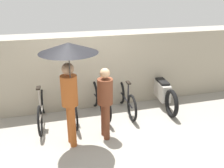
{
  "coord_description": "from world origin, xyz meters",
  "views": [
    {
      "loc": [
        -0.91,
        -4.22,
        2.98
      ],
      "look_at": [
        0.53,
        0.82,
        1.0
      ],
      "focal_mm": 40.0,
      "sensor_mm": 36.0,
      "label": 1
    }
  ],
  "objects_px": {
    "parked_bicycle_2": "(99,99)",
    "pedestrian_leading": "(69,66)",
    "parked_bicycle_3": "(126,99)",
    "pedestrian_center": "(105,99)",
    "motorcycle": "(162,91)",
    "parked_bicycle_1": "(71,104)",
    "parked_bicycle_0": "(42,109)"
  },
  "relations": [
    {
      "from": "pedestrian_leading",
      "to": "pedestrian_center",
      "type": "xyz_separation_m",
      "value": [
        0.71,
        0.16,
        -0.8
      ]
    },
    {
      "from": "parked_bicycle_3",
      "to": "motorcycle",
      "type": "xyz_separation_m",
      "value": [
        1.06,
        0.09,
        0.05
      ]
    },
    {
      "from": "parked_bicycle_0",
      "to": "parked_bicycle_3",
      "type": "distance_m",
      "value": 2.11
    },
    {
      "from": "parked_bicycle_0",
      "to": "pedestrian_center",
      "type": "xyz_separation_m",
      "value": [
        1.29,
        -1.02,
        0.54
      ]
    },
    {
      "from": "parked_bicycle_2",
      "to": "parked_bicycle_3",
      "type": "bearing_deg",
      "value": -99.36
    },
    {
      "from": "parked_bicycle_2",
      "to": "motorcycle",
      "type": "relative_size",
      "value": 0.84
    },
    {
      "from": "pedestrian_leading",
      "to": "motorcycle",
      "type": "relative_size",
      "value": 1.03
    },
    {
      "from": "motorcycle",
      "to": "parked_bicycle_3",
      "type": "bearing_deg",
      "value": 100.92
    },
    {
      "from": "parked_bicycle_2",
      "to": "pedestrian_leading",
      "type": "distance_m",
      "value": 1.99
    },
    {
      "from": "parked_bicycle_3",
      "to": "pedestrian_center",
      "type": "height_order",
      "value": "pedestrian_center"
    },
    {
      "from": "pedestrian_center",
      "to": "motorcycle",
      "type": "height_order",
      "value": "pedestrian_center"
    },
    {
      "from": "pedestrian_center",
      "to": "parked_bicycle_0",
      "type": "bearing_deg",
      "value": -41.91
    },
    {
      "from": "pedestrian_center",
      "to": "motorcycle",
      "type": "relative_size",
      "value": 0.75
    },
    {
      "from": "parked_bicycle_1",
      "to": "parked_bicycle_3",
      "type": "height_order",
      "value": "parked_bicycle_1"
    },
    {
      "from": "parked_bicycle_2",
      "to": "pedestrian_center",
      "type": "relative_size",
      "value": 1.13
    },
    {
      "from": "parked_bicycle_0",
      "to": "pedestrian_center",
      "type": "relative_size",
      "value": 1.14
    },
    {
      "from": "parked_bicycle_0",
      "to": "pedestrian_center",
      "type": "height_order",
      "value": "pedestrian_center"
    },
    {
      "from": "parked_bicycle_0",
      "to": "parked_bicycle_3",
      "type": "bearing_deg",
      "value": -84.23
    },
    {
      "from": "parked_bicycle_1",
      "to": "pedestrian_center",
      "type": "height_order",
      "value": "pedestrian_center"
    },
    {
      "from": "parked_bicycle_3",
      "to": "pedestrian_leading",
      "type": "relative_size",
      "value": 0.8
    },
    {
      "from": "parked_bicycle_2",
      "to": "pedestrian_leading",
      "type": "bearing_deg",
      "value": 141.99
    },
    {
      "from": "parked_bicycle_0",
      "to": "parked_bicycle_1",
      "type": "bearing_deg",
      "value": -83.48
    },
    {
      "from": "pedestrian_leading",
      "to": "motorcycle",
      "type": "xyz_separation_m",
      "value": [
        2.59,
        1.3,
        -1.3
      ]
    },
    {
      "from": "parked_bicycle_0",
      "to": "parked_bicycle_1",
      "type": "distance_m",
      "value": 0.7
    },
    {
      "from": "parked_bicycle_2",
      "to": "motorcycle",
      "type": "xyz_separation_m",
      "value": [
        1.77,
        0.04,
        0.01
      ]
    },
    {
      "from": "parked_bicycle_0",
      "to": "parked_bicycle_3",
      "type": "height_order",
      "value": "parked_bicycle_0"
    },
    {
      "from": "parked_bicycle_0",
      "to": "parked_bicycle_2",
      "type": "xyz_separation_m",
      "value": [
        1.41,
        0.09,
        0.04
      ]
    },
    {
      "from": "parked_bicycle_1",
      "to": "pedestrian_center",
      "type": "bearing_deg",
      "value": -151.47
    },
    {
      "from": "parked_bicycle_0",
      "to": "pedestrian_leading",
      "type": "height_order",
      "value": "pedestrian_leading"
    },
    {
      "from": "parked_bicycle_1",
      "to": "motorcycle",
      "type": "relative_size",
      "value": 0.87
    },
    {
      "from": "parked_bicycle_3",
      "to": "pedestrian_leading",
      "type": "height_order",
      "value": "pedestrian_leading"
    },
    {
      "from": "parked_bicycle_1",
      "to": "parked_bicycle_2",
      "type": "distance_m",
      "value": 0.71
    }
  ]
}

